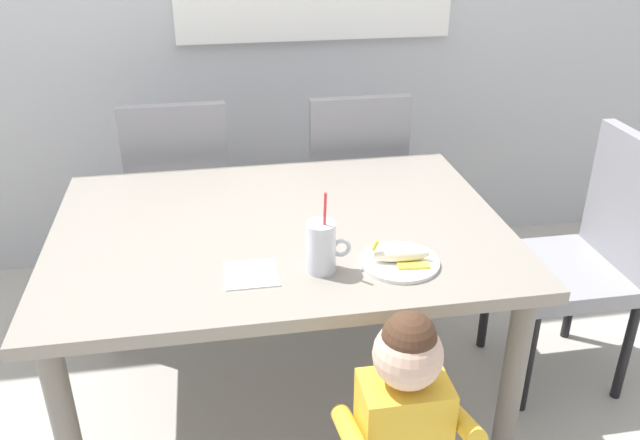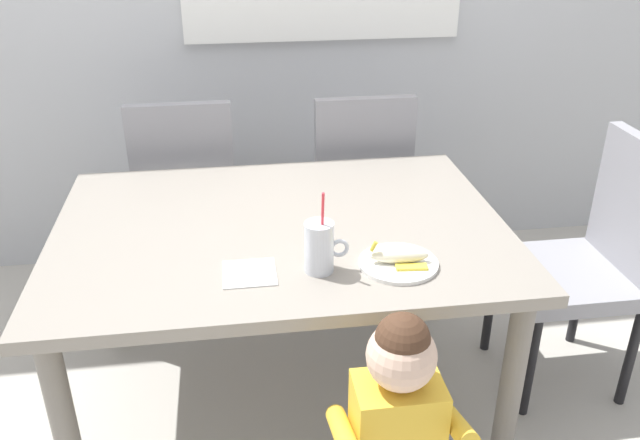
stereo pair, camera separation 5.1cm
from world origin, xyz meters
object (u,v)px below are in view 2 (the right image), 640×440
(dining_table, at_px, (281,248))
(peeled_banana, at_px, (400,256))
(dining_chair_left, at_px, (187,189))
(dining_chair_far, at_px, (593,252))
(snack_plate, at_px, (398,263))
(toddler_standing, at_px, (397,420))
(paper_napkin, at_px, (249,273))
(dining_chair_right, at_px, (358,182))
(milk_cup, at_px, (320,250))

(dining_table, distance_m, peeled_banana, 0.46)
(dining_chair_left, relative_size, peeled_banana, 5.53)
(dining_chair_left, bearing_deg, peeled_banana, 121.24)
(dining_chair_far, bearing_deg, dining_chair_left, -117.82)
(snack_plate, bearing_deg, peeled_banana, -57.46)
(toddler_standing, height_order, snack_plate, toddler_standing)
(snack_plate, xyz_separation_m, paper_napkin, (-0.43, 0.01, -0.00))
(dining_chair_right, distance_m, toddler_standing, 1.46)
(peeled_banana, bearing_deg, dining_chair_far, 21.21)
(dining_chair_right, xyz_separation_m, milk_cup, (-0.33, -1.05, 0.26))
(snack_plate, bearing_deg, toddler_standing, -103.11)
(dining_chair_left, bearing_deg, paper_napkin, 102.10)
(dining_chair_left, height_order, paper_napkin, dining_chair_left)
(peeled_banana, bearing_deg, dining_chair_right, 84.93)
(dining_chair_left, xyz_separation_m, dining_chair_right, (0.75, -0.03, 0.00))
(snack_plate, height_order, paper_napkin, snack_plate)
(milk_cup, bearing_deg, dining_chair_right, 72.82)
(dining_chair_right, relative_size, snack_plate, 4.17)
(peeled_banana, xyz_separation_m, paper_napkin, (-0.43, 0.02, -0.03))
(dining_chair_far, xyz_separation_m, toddler_standing, (-0.90, -0.70, -0.02))
(dining_table, bearing_deg, paper_napkin, -111.42)
(dining_chair_right, distance_m, snack_plate, 1.08)
(peeled_banana, height_order, paper_napkin, peeled_banana)
(milk_cup, bearing_deg, dining_chair_left, 111.64)
(toddler_standing, relative_size, peeled_banana, 4.83)
(peeled_banana, bearing_deg, dining_table, 135.37)
(dining_chair_right, bearing_deg, snack_plate, 84.76)
(dining_chair_right, distance_m, milk_cup, 1.13)
(dining_table, xyz_separation_m, dining_chair_left, (-0.34, 0.78, -0.11))
(dining_chair_left, relative_size, milk_cup, 3.81)
(dining_table, distance_m, paper_napkin, 0.33)
(dining_chair_right, bearing_deg, milk_cup, 72.82)
(dining_chair_right, bearing_deg, dining_table, 61.39)
(snack_plate, bearing_deg, dining_chair_right, 84.76)
(dining_table, distance_m, dining_chair_left, 0.86)
(dining_table, bearing_deg, snack_plate, -44.48)
(dining_chair_left, bearing_deg, dining_table, 113.92)
(dining_table, height_order, dining_chair_left, dining_chair_left)
(milk_cup, xyz_separation_m, peeled_banana, (0.23, -0.01, -0.04))
(toddler_standing, bearing_deg, paper_napkin, 129.91)
(snack_plate, height_order, peeled_banana, peeled_banana)
(dining_chair_far, xyz_separation_m, paper_napkin, (-1.24, -0.30, 0.20))
(paper_napkin, bearing_deg, dining_chair_right, 63.32)
(dining_table, height_order, dining_chair_right, dining_chair_right)
(dining_chair_right, xyz_separation_m, snack_plate, (-0.10, -1.06, 0.20))
(dining_table, bearing_deg, dining_chair_left, 113.92)
(peeled_banana, bearing_deg, dining_chair_left, 121.24)
(toddler_standing, height_order, peeled_banana, toddler_standing)
(milk_cup, xyz_separation_m, paper_napkin, (-0.20, 0.01, -0.06))
(dining_table, xyz_separation_m, snack_plate, (0.31, -0.31, 0.09))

